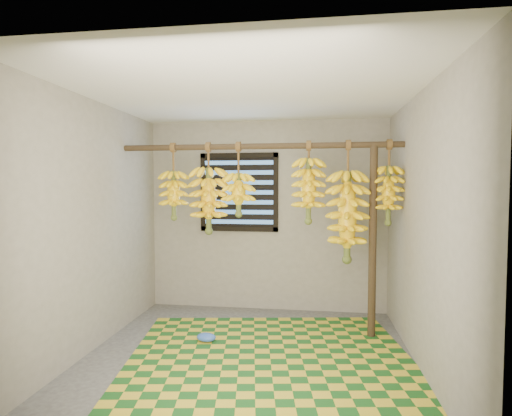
% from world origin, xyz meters
% --- Properties ---
extents(floor, '(3.00, 3.00, 0.01)m').
position_xyz_m(floor, '(0.00, 0.00, -0.01)').
color(floor, '#434343').
rests_on(floor, ground).
extents(ceiling, '(3.00, 3.00, 0.01)m').
position_xyz_m(ceiling, '(0.00, 0.00, 2.40)').
color(ceiling, silver).
rests_on(ceiling, wall_back).
extents(wall_back, '(3.00, 0.01, 2.40)m').
position_xyz_m(wall_back, '(0.00, 1.50, 1.20)').
color(wall_back, gray).
rests_on(wall_back, floor).
extents(wall_left, '(0.01, 3.00, 2.40)m').
position_xyz_m(wall_left, '(-1.50, 0.00, 1.20)').
color(wall_left, gray).
rests_on(wall_left, floor).
extents(wall_right, '(0.01, 3.00, 2.40)m').
position_xyz_m(wall_right, '(1.50, 0.00, 1.20)').
color(wall_right, gray).
rests_on(wall_right, floor).
extents(window, '(1.00, 0.04, 1.00)m').
position_xyz_m(window, '(-0.35, 1.48, 1.50)').
color(window, black).
rests_on(window, wall_back).
extents(hanging_pole, '(3.00, 0.06, 0.06)m').
position_xyz_m(hanging_pole, '(0.00, 0.70, 2.00)').
color(hanging_pole, '#3D2F1B').
rests_on(hanging_pole, wall_left).
extents(support_post, '(0.08, 0.08, 2.00)m').
position_xyz_m(support_post, '(1.20, 0.70, 1.00)').
color(support_post, '#3D2F1B').
rests_on(support_post, floor).
extents(woven_mat, '(2.85, 2.42, 0.01)m').
position_xyz_m(woven_mat, '(0.19, 0.10, 0.01)').
color(woven_mat, '#174E19').
rests_on(woven_mat, floor).
extents(plastic_bag, '(0.22, 0.18, 0.08)m').
position_xyz_m(plastic_bag, '(-0.47, 0.31, 0.05)').
color(plastic_bag, blue).
rests_on(plastic_bag, woven_mat).
extents(banana_bunch_a, '(0.30, 0.30, 0.84)m').
position_xyz_m(banana_bunch_a, '(-0.94, 0.70, 1.48)').
color(banana_bunch_a, brown).
rests_on(banana_bunch_a, hanging_pole).
extents(banana_bunch_b, '(0.40, 0.40, 0.99)m').
position_xyz_m(banana_bunch_b, '(-0.54, 0.70, 1.42)').
color(banana_bunch_b, brown).
rests_on(banana_bunch_b, hanging_pole).
extents(banana_bunch_c, '(0.33, 0.33, 0.80)m').
position_xyz_m(banana_bunch_c, '(-0.21, 0.70, 1.49)').
color(banana_bunch_c, brown).
rests_on(banana_bunch_c, hanging_pole).
extents(banana_bunch_d, '(0.34, 0.34, 0.86)m').
position_xyz_m(banana_bunch_d, '(0.54, 0.70, 1.53)').
color(banana_bunch_d, brown).
rests_on(banana_bunch_d, hanging_pole).
extents(banana_bunch_e, '(0.39, 0.39, 1.26)m').
position_xyz_m(banana_bunch_e, '(0.94, 0.70, 1.26)').
color(banana_bunch_e, brown).
rests_on(banana_bunch_e, hanging_pole).
extents(banana_bunch_f, '(0.30, 0.30, 0.87)m').
position_xyz_m(banana_bunch_f, '(1.35, 0.70, 1.48)').
color(banana_bunch_f, brown).
rests_on(banana_bunch_f, hanging_pole).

